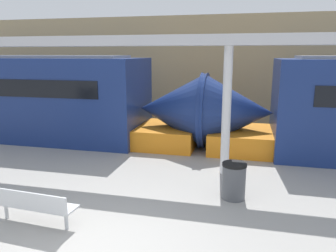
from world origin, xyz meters
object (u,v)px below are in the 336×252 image
Objects in this scene: trash_bin at (234,181)px; train_right at (14,98)px; support_column_near at (226,112)px; bench_near at (31,203)px.

train_right is at bearing 155.30° from trash_bin.
train_right is at bearing 163.71° from support_column_near.
train_right is 9.87m from trash_bin.
train_right is at bearing 133.63° from bench_near.
support_column_near is at bearing -16.29° from train_right.
trash_bin is at bearing 34.12° from bench_near.
support_column_near reaches higher than bench_near.
trash_bin is 0.24× the size of support_column_near.
train_right is 18.24× the size of trash_bin.
bench_near is 0.51× the size of support_column_near.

